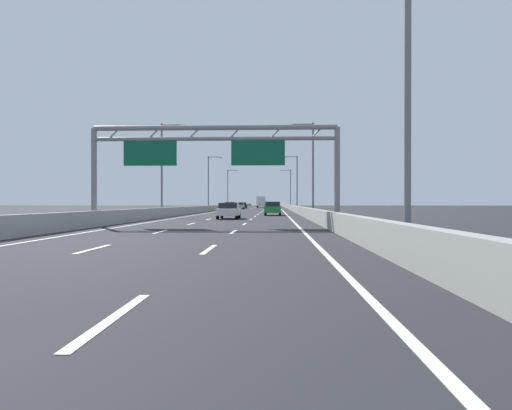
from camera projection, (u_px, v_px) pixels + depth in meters
ground_plane at (256, 209)px, 102.68m from camera, size 260.00×260.00×0.00m
lane_dash_left_1 at (93, 249)px, 15.31m from camera, size 0.16×3.00×0.01m
lane_dash_left_2 at (160, 232)px, 24.31m from camera, size 0.16×3.00×0.01m
lane_dash_left_3 at (191, 224)px, 33.30m from camera, size 0.16×3.00×0.01m
lane_dash_left_4 at (209, 219)px, 42.29m from camera, size 0.16×3.00×0.01m
lane_dash_left_5 at (221, 216)px, 51.29m from camera, size 0.16×3.00×0.01m
lane_dash_left_6 at (229, 214)px, 60.28m from camera, size 0.16×3.00×0.01m
lane_dash_left_7 at (235, 213)px, 69.27m from camera, size 0.16×3.00×0.01m
lane_dash_left_8 at (239, 211)px, 78.27m from camera, size 0.16×3.00×0.01m
lane_dash_left_9 at (243, 211)px, 87.26m from camera, size 0.16×3.00×0.01m
lane_dash_left_10 at (246, 210)px, 96.25m from camera, size 0.16×3.00×0.01m
lane_dash_left_11 at (248, 209)px, 105.25m from camera, size 0.16×3.00×0.01m
lane_dash_left_12 at (250, 209)px, 114.24m from camera, size 0.16×3.00×0.01m
lane_dash_left_13 at (252, 208)px, 123.24m from camera, size 0.16×3.00×0.01m
lane_dash_left_14 at (254, 208)px, 132.23m from camera, size 0.16×3.00×0.01m
lane_dash_left_15 at (255, 207)px, 141.22m from camera, size 0.16×3.00×0.01m
lane_dash_left_16 at (256, 207)px, 150.22m from camera, size 0.16×3.00×0.01m
lane_dash_left_17 at (257, 207)px, 159.21m from camera, size 0.16×3.00×0.01m
lane_dash_right_0 at (113, 318)px, 6.18m from camera, size 0.16×3.00×0.01m
lane_dash_right_1 at (209, 249)px, 15.18m from camera, size 0.16×3.00×0.01m
lane_dash_right_2 at (233, 232)px, 24.17m from camera, size 0.16×3.00×0.01m
lane_dash_right_3 at (245, 224)px, 33.16m from camera, size 0.16×3.00×0.01m
lane_dash_right_4 at (251, 219)px, 42.16m from camera, size 0.16×3.00×0.01m
lane_dash_right_5 at (255, 216)px, 51.15m from camera, size 0.16×3.00×0.01m
lane_dash_right_6 at (258, 214)px, 60.15m from camera, size 0.16×3.00×0.01m
lane_dash_right_7 at (260, 213)px, 69.14m from camera, size 0.16×3.00×0.01m
lane_dash_right_8 at (262, 212)px, 78.13m from camera, size 0.16×3.00×0.01m
lane_dash_right_9 at (263, 211)px, 87.13m from camera, size 0.16×3.00×0.01m
lane_dash_right_10 at (264, 210)px, 96.12m from camera, size 0.16×3.00×0.01m
lane_dash_right_11 at (265, 209)px, 105.11m from camera, size 0.16×3.00×0.01m
lane_dash_right_12 at (266, 209)px, 114.11m from camera, size 0.16×3.00×0.01m
lane_dash_right_13 at (267, 208)px, 123.10m from camera, size 0.16×3.00×0.01m
lane_dash_right_14 at (267, 208)px, 132.09m from camera, size 0.16×3.00×0.01m
lane_dash_right_15 at (268, 207)px, 141.09m from camera, size 0.16×3.00×0.01m
lane_dash_right_16 at (268, 207)px, 150.08m from camera, size 0.16×3.00×0.01m
lane_dash_right_17 at (268, 207)px, 159.07m from camera, size 0.16×3.00×0.01m
edge_line_left at (225, 210)px, 90.89m from camera, size 0.16×176.00×0.01m
edge_line_right at (282, 210)px, 90.49m from camera, size 0.16×176.00×0.01m
barrier_left at (228, 207)px, 112.93m from camera, size 0.45×220.00×0.95m
barrier_right at (288, 207)px, 112.41m from camera, size 0.45×220.00×0.95m
sign_gantry at (212, 150)px, 31.35m from camera, size 15.88×0.36×6.36m
streetlamp_right_near at (400, 67)px, 14.37m from camera, size 2.58×0.28×9.50m
streetlamp_left_mid at (164, 164)px, 50.36m from camera, size 2.58×0.28×9.50m
streetlamp_right_mid at (311, 163)px, 49.80m from camera, size 2.58×0.28×9.50m
streetlamp_left_far at (210, 180)px, 85.78m from camera, size 2.58×0.28×9.50m
streetlamp_right_far at (296, 180)px, 85.22m from camera, size 2.58×0.28×9.50m
streetlamp_left_distant at (229, 186)px, 121.21m from camera, size 2.58×0.28×9.50m
streetlamp_right_distant at (290, 186)px, 120.65m from camera, size 2.58×0.28×9.50m
white_car at (229, 210)px, 43.71m from camera, size 1.83×4.44×1.41m
black_car at (243, 205)px, 119.51m from camera, size 1.84×4.17×1.46m
green_car at (273, 208)px, 55.15m from camera, size 1.83×4.23×1.53m
silver_car at (240, 206)px, 107.19m from camera, size 1.74×4.48×1.42m
yellow_car at (230, 207)px, 80.15m from camera, size 1.86×4.51×1.49m
orange_car at (274, 205)px, 139.35m from camera, size 1.70×4.26×1.47m
box_truck at (261, 202)px, 136.02m from camera, size 2.30×8.49×3.03m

